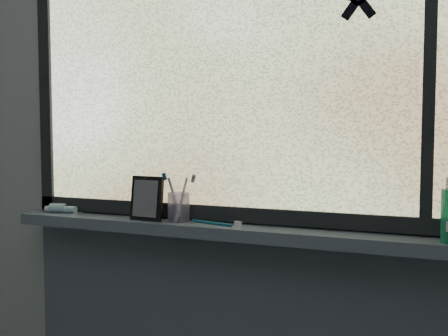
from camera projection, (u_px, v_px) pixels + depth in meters
wall_back at (236, 154)px, 1.69m from camera, size 3.00×0.01×2.50m
windowsill at (228, 231)px, 1.63m from camera, size 1.62×0.14×0.04m
window_pane at (234, 70)px, 1.65m from camera, size 1.50×0.01×1.00m
frame_bottom at (233, 214)px, 1.68m from camera, size 1.60×0.03×0.05m
frame_left at (47, 79)px, 1.93m from camera, size 0.05×0.03×1.10m
frame_mullion at (430, 59)px, 1.42m from camera, size 0.03×0.03×1.00m
vanity_mirror at (147, 198)px, 1.72m from camera, size 0.12×0.07×0.15m
toothpaste_tube at (62, 208)px, 1.89m from camera, size 0.20×0.07×0.03m
toothbrush_cup at (179, 207)px, 1.70m from camera, size 0.09×0.09×0.10m
toothbrush_lying at (211, 222)px, 1.65m from camera, size 0.20×0.07×0.01m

